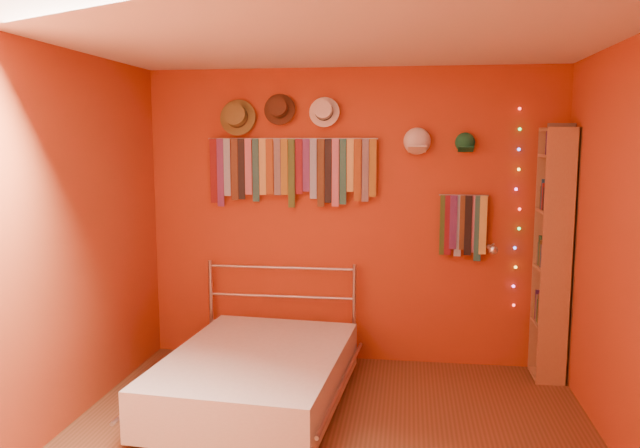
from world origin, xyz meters
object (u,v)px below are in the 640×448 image
at_px(bed, 257,375).
at_px(bookshelf, 558,254).
at_px(tie_rack, 291,168).
at_px(reading_lamp, 493,249).

bearing_deg(bed, bookshelf, 23.43).
xyz_separation_m(tie_rack, reading_lamp, (1.66, -0.18, -0.62)).
height_order(tie_rack, bookshelf, bookshelf).
bearing_deg(bookshelf, bed, -160.74).
bearing_deg(bookshelf, reading_lamp, -177.01).
height_order(tie_rack, bed, tie_rack).
bearing_deg(tie_rack, bookshelf, -4.11).
distance_m(tie_rack, bed, 1.74).
xyz_separation_m(reading_lamp, bookshelf, (0.50, 0.03, -0.03)).
bearing_deg(bed, reading_lamp, 27.70).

